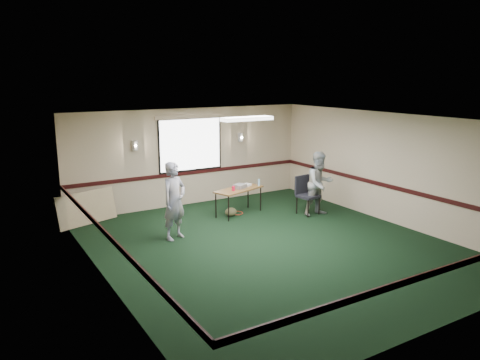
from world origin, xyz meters
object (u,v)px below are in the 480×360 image
person_left (174,201)px  projector (240,186)px  person_right (320,184)px  conference_chair (306,192)px  folding_table (239,191)px

person_left → projector: bearing=-0.6°
person_right → conference_chair: bearing=128.1°
person_left → person_right: 3.96m
conference_chair → projector: bearing=143.1°
projector → person_right: bearing=-57.6°
conference_chair → person_left: bearing=173.9°
folding_table → conference_chair: bearing=-45.8°
projector → person_right: person_right is taller
person_left → person_right: bearing=-26.5°
folding_table → person_right: person_right is taller
person_left → person_right: person_left is taller
projector → person_left: (-2.23, -0.92, 0.13)m
person_left → folding_table: bearing=-1.0°
projector → person_right: 2.08m
person_left → person_right: (3.95, -0.24, -0.03)m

